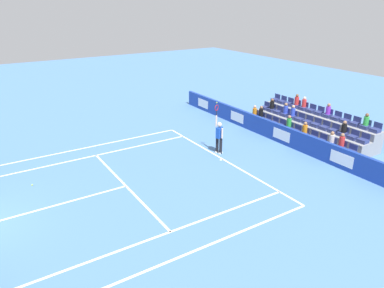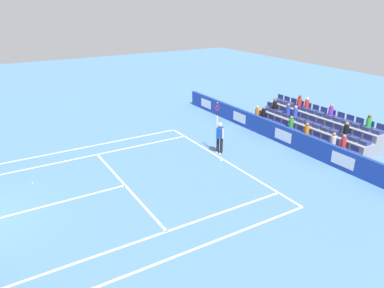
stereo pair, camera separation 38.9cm
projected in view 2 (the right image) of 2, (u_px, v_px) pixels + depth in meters
The scene contains 12 objects.
line_baseline at pixel (223, 160), 18.99m from camera, with size 10.97×0.10×0.01m, color white.
line_service at pixel (125, 185), 16.35m from camera, with size 8.23×0.10×0.01m, color white.
line_centre_service at pixel (52, 204), 14.82m from camera, with size 0.10×6.40×0.01m, color white.
line_singles_sideline_left at pixel (89, 156), 19.41m from camera, with size 0.10×11.89×0.01m, color white.
line_singles_sideline_right at pixel (155, 235), 12.86m from camera, with size 0.10×11.89×0.01m, color white.
line_doubles_sideline_left at pixel (82, 148), 20.50m from camera, with size 0.10×11.89×0.01m, color white.
line_doubles_sideline_right at pixel (174, 257), 11.78m from camera, with size 0.10×11.89×0.01m, color white.
line_centre_mark at pixel (222, 160), 18.94m from camera, with size 0.10×0.20×0.01m, color white.
sponsor_barrier at pixel (284, 135), 20.86m from camera, with size 20.32×0.22×1.08m.
tennis_player at pixel (220, 136), 19.42m from camera, with size 0.54×0.42×2.85m.
stadium_stand at pixel (312, 128), 21.97m from camera, with size 8.06×2.85×2.17m.
loose_tennis_ball at pixel (33, 183), 16.46m from camera, with size 0.07×0.07×0.07m, color #D1E533.
Camera 2 is at (-13.98, -1.51, 7.81)m, focal length 33.72 mm.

